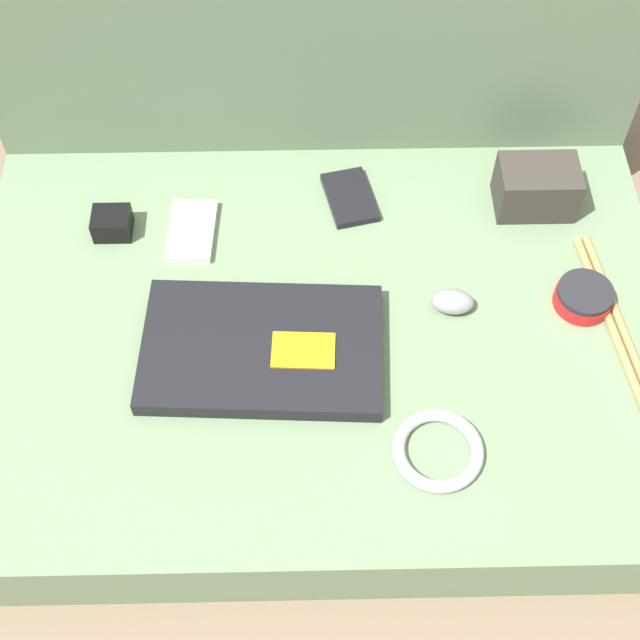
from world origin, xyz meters
TOP-DOWN VIEW (x-y plane):
  - ground_plane at (0.00, 0.00)m, footprint 8.00×8.00m
  - couch_seat at (0.00, 0.00)m, footprint 1.05×0.73m
  - couch_backrest at (0.00, 0.47)m, footprint 1.05×0.20m
  - laptop at (-0.08, -0.04)m, footprint 0.36×0.23m
  - computer_mouse at (0.20, 0.03)m, footprint 0.07×0.05m
  - speaker_puck at (0.40, 0.04)m, footprint 0.09×0.09m
  - phone_silver at (0.05, 0.25)m, footprint 0.09×0.13m
  - phone_black at (-0.20, 0.18)m, footprint 0.08×0.12m
  - camera_pouch at (0.35, 0.24)m, footprint 0.13×0.09m
  - charger_brick at (-0.32, 0.19)m, footprint 0.06×0.05m
  - cable_coil at (0.15, -0.21)m, footprint 0.12×0.12m
  - drumstick_pair at (0.44, -0.01)m, footprint 0.07×0.34m

SIDE VIEW (x-z plane):
  - ground_plane at x=0.00m, z-range 0.00..0.00m
  - couch_seat at x=0.00m, z-range 0.00..0.12m
  - drumstick_pair at x=0.44m, z-range 0.12..0.13m
  - phone_silver at x=0.05m, z-range 0.12..0.14m
  - phone_black at x=-0.20m, z-range 0.12..0.14m
  - cable_coil at x=0.15m, z-range 0.12..0.14m
  - laptop at x=-0.08m, z-range 0.12..0.15m
  - speaker_puck at x=0.40m, z-range 0.12..0.15m
  - computer_mouse at x=0.20m, z-range 0.12..0.16m
  - charger_brick at x=-0.32m, z-range 0.12..0.16m
  - camera_pouch at x=0.35m, z-range 0.12..0.20m
  - couch_backrest at x=0.00m, z-range 0.00..0.52m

